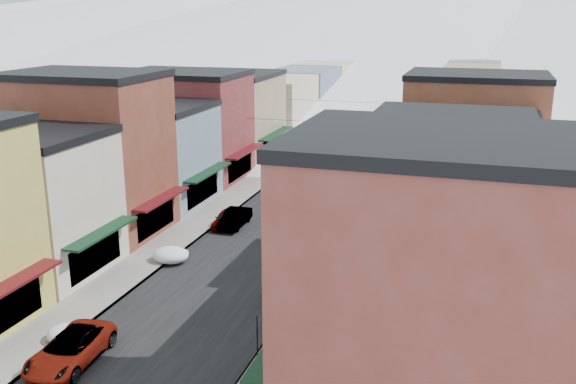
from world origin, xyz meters
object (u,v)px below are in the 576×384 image
Objects in this scene: car_silver_sedan at (227,218)px; car_green_sedan at (289,279)px; car_white_suv at (70,349)px; fire_hydrant at (295,314)px; streetlamp_near at (350,196)px; trash_can at (306,279)px; car_dark_hatch at (235,218)px.

car_silver_sedan is 13.34m from car_green_sedan.
car_white_suv reaches higher than car_silver_sedan.
streetlamp_near is (-0.23, 15.40, 2.57)m from fire_hydrant.
streetlamp_near is at bearing -93.19° from car_green_sedan.
car_white_suv is 1.16× the size of car_green_sedan.
car_green_sedan is 1.21m from trash_can.
streetlamp_near is at bearing 64.92° from car_white_suv.
car_green_sedan is (7.80, 11.28, 0.02)m from car_white_suv.
car_green_sedan is at bearing -53.72° from car_silver_sedan.
car_silver_sedan is at bearing 88.31° from car_white_suv.
car_dark_hatch is 5.10× the size of trash_can.
streetlamp_near is at bearing 87.80° from trash_can.
trash_can is at bearing -135.80° from car_green_sedan.
car_green_sedan reaches higher than trash_can.
streetlamp_near is at bearing 90.84° from fire_hydrant.
fire_hydrant is 0.82× the size of trash_can.
car_white_suv is 1.20× the size of streetlamp_near.
car_green_sedan is 4.07m from fire_hydrant.
streetlamp_near reaches higher than car_white_suv.
car_silver_sedan is 5.64× the size of fire_hydrant.
streetlamp_near reaches higher than car_dark_hatch.
car_white_suv reaches higher than fire_hydrant.
car_white_suv is 1.26× the size of car_dark_hatch.
trash_can is (-0.64, 4.54, 0.11)m from fire_hydrant.
streetlamp_near reaches higher than trash_can.
car_silver_sedan is (-0.64, 21.61, -0.09)m from car_white_suv.
car_silver_sedan is 0.87× the size of streetlamp_near.
car_white_suv reaches higher than trash_can.
car_white_suv is 1.39× the size of car_silver_sedan.
car_dark_hatch is (0.00, 21.79, -0.05)m from car_white_suv.
car_silver_sedan is 4.65× the size of trash_can.
car_white_suv is 7.83× the size of fire_hydrant.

